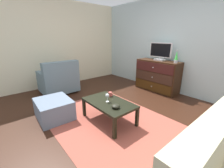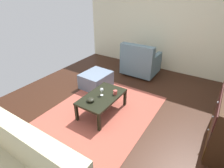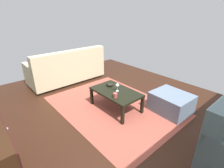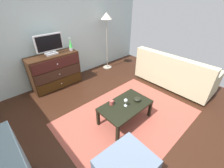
# 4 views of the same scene
# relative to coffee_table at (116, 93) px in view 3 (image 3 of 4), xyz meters

# --- Properties ---
(ground_plane) EXTENTS (5.86, 4.96, 0.05)m
(ground_plane) POSITION_rel_coffee_table_xyz_m (-0.11, 0.19, -0.37)
(ground_plane) COLOR #331B10
(area_rug) EXTENTS (2.60, 1.90, 0.01)m
(area_rug) POSITION_rel_coffee_table_xyz_m (0.09, -0.01, -0.34)
(area_rug) COLOR #A04A3C
(area_rug) RESTS_ON ground_plane
(coffee_table) EXTENTS (0.97, 0.58, 0.39)m
(coffee_table) POSITION_rel_coffee_table_xyz_m (0.00, 0.00, 0.00)
(coffee_table) COLOR black
(coffee_table) RESTS_ON ground_plane
(wine_glass) EXTENTS (0.07, 0.07, 0.16)m
(wine_glass) POSITION_rel_coffee_table_xyz_m (-0.02, -0.02, 0.16)
(wine_glass) COLOR silver
(wine_glass) RESTS_ON coffee_table
(mug) EXTENTS (0.11, 0.08, 0.08)m
(mug) POSITION_rel_coffee_table_xyz_m (-0.18, 0.19, 0.09)
(mug) COLOR #B34A42
(mug) RESTS_ON coffee_table
(bowl_decorative) EXTENTS (0.14, 0.14, 0.06)m
(bowl_decorative) POSITION_rel_coffee_table_xyz_m (0.26, -0.07, 0.08)
(bowl_decorative) COLOR black
(bowl_decorative) RESTS_ON coffee_table
(couch_large) EXTENTS (0.85, 1.96, 0.90)m
(couch_large) POSITION_rel_coffee_table_xyz_m (1.91, 0.04, 0.00)
(couch_large) COLOR #332319
(couch_large) RESTS_ON ground_plane
(ottoman) EXTENTS (0.73, 0.63, 0.37)m
(ottoman) POSITION_rel_coffee_table_xyz_m (-0.78, -0.74, -0.16)
(ottoman) COLOR slate
(ottoman) RESTS_ON ground_plane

